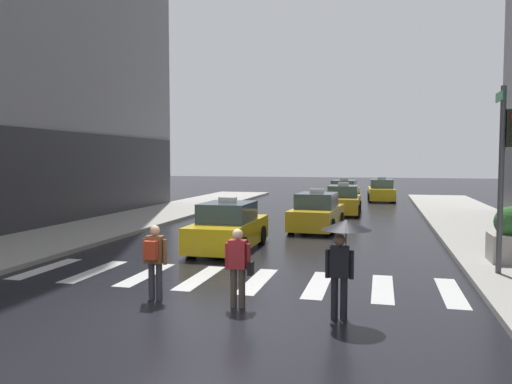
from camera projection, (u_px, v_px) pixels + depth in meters
The scene contains 12 objects.
ground_plane at pixel (185, 314), 10.14m from camera, with size 160.00×160.00×0.00m, color black.
crosswalk_markings at pixel (229, 279), 13.05m from camera, with size 11.30×2.80×0.01m.
traffic_light_pole at pixel (506, 153), 12.88m from camera, with size 0.44×0.84×4.80m.
taxi_lead at pixel (228, 228), 17.40m from camera, with size 1.94×4.55×1.80m.
taxi_second at pixel (317, 213), 22.29m from camera, with size 2.12×4.63×1.80m.
taxi_third at pixel (343, 201), 28.78m from camera, with size 1.97×4.56×1.80m.
taxi_fourth at pixel (344, 193), 36.13m from camera, with size 2.09×4.61×1.80m.
taxi_fifth at pixel (381, 191), 37.78m from camera, with size 2.10×4.62×1.80m.
pedestrian_with_umbrella at pixel (344, 241), 9.69m from camera, with size 0.96×0.96×1.94m.
pedestrian_with_backpack at pixel (154, 256), 11.06m from camera, with size 0.55×0.43×1.65m.
pedestrian_with_handbag at pixel (238, 263), 10.52m from camera, with size 0.61×0.24×1.65m.
planter_near_corner at pixel (510, 237), 14.47m from camera, with size 1.10×1.10×1.60m.
Camera 1 is at (3.78, -9.33, 3.08)m, focal length 35.56 mm.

